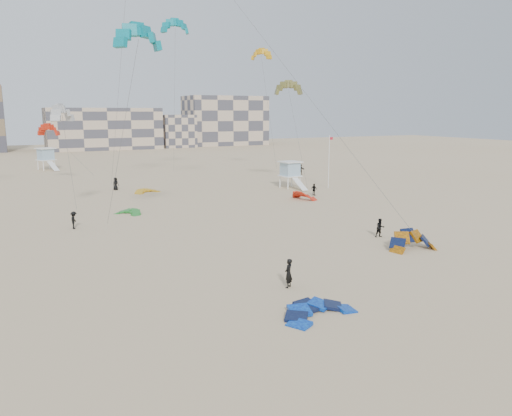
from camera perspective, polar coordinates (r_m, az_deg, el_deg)
name	(u,v)px	position (r m, az deg, el deg)	size (l,w,h in m)	color
ground	(303,293)	(30.57, 5.42, -9.70)	(320.00, 320.00, 0.00)	tan
kite_ground_blue	(318,315)	(27.64, 7.06, -12.03)	(3.97, 4.11, 0.84)	blue
kite_ground_orange	(412,250)	(41.56, 17.43, -4.58)	(3.92, 3.09, 2.48)	orange
kite_ground_green	(129,214)	(55.20, -14.35, -0.66)	(2.87, 2.97, 0.85)	#207D26
kite_ground_red_far	(304,199)	(62.81, 5.46, 1.00)	(3.34, 3.08, 1.72)	red
kite_ground_yellow	(147,192)	(69.54, -12.37, 1.75)	(3.34, 3.46, 0.76)	#F4A918
kitesurfer_main	(288,273)	(31.19, 3.73, -7.45)	(0.67, 0.44, 1.84)	black
kitesurfer_b	(380,228)	(44.76, 14.00, -2.22)	(0.80, 0.63, 1.65)	black
kitesurfer_c	(74,220)	(49.54, -20.09, -1.32)	(1.06, 0.61, 1.65)	black
kitesurfer_d	(314,190)	(65.76, 6.66, 2.11)	(0.91, 0.38, 1.56)	black
kitesurfer_e	(116,184)	(72.66, -15.75, 2.69)	(0.87, 0.57, 1.78)	black
kitesurfer_f	(300,169)	(87.96, 5.10, 4.44)	(1.72, 0.55, 1.86)	black
kite_fly_teal_a	(139,39)	(42.81, -13.27, 18.27)	(5.06, 5.83, 16.79)	#008A9B
kite_fly_grey	(62,115)	(54.75, -21.30, 9.92)	(4.41, 4.52, 10.65)	silver
kite_fly_olive	(288,89)	(72.80, 3.72, 13.40)	(5.21, 11.68, 14.39)	olive
kite_fly_yellow	(261,55)	(87.59, 0.58, 17.06)	(5.49, 4.90, 20.43)	#F4A918
kite_fly_teal_b	(175,28)	(84.58, -9.22, 19.69)	(4.40, 4.69, 24.42)	#008A9B
kite_fly_red	(49,131)	(82.00, -22.61, 8.15)	(8.40, 4.75, 8.24)	red
lifeguard_tower_near	(290,175)	(71.87, 3.92, 3.81)	(2.92, 5.36, 3.85)	white
lifeguard_tower_far	(46,159)	(102.53, -22.87, 5.18)	(3.82, 6.16, 4.15)	white
flagpole	(329,161)	(71.94, 8.34, 5.39)	(0.61, 0.09, 7.57)	white
condo_mid	(103,129)	(156.42, -17.07, 8.67)	(32.00, 16.00, 12.00)	#C0A78D
condo_east	(225,121)	(169.36, -3.56, 9.93)	(26.00, 14.00, 16.00)	#C0A78D
condo_fill_right	(177,131)	(159.54, -9.03, 8.69)	(10.00, 10.00, 10.00)	#C0A78D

